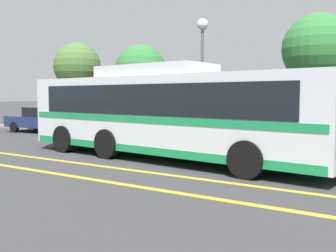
% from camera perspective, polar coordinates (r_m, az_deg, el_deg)
% --- Properties ---
extents(ground_plane, '(220.00, 220.00, 0.00)m').
position_cam_1_polar(ground_plane, '(13.46, 1.08, -4.66)').
color(ground_plane, '#38383A').
extents(lane_strip_0, '(31.33, 0.20, 0.01)m').
position_cam_1_polar(lane_strip_0, '(11.46, -6.02, -6.28)').
color(lane_strip_0, gold).
rests_on(lane_strip_0, ground_plane).
extents(lane_strip_1, '(31.33, 0.20, 0.01)m').
position_cam_1_polar(lane_strip_1, '(10.34, -11.39, -7.53)').
color(lane_strip_1, gold).
rests_on(lane_strip_1, ground_plane).
extents(curb_strip, '(39.33, 0.36, 0.15)m').
position_cam_1_polar(curb_strip, '(17.72, 9.11, -2.26)').
color(curb_strip, '#99999E').
rests_on(curb_strip, ground_plane).
extents(transit_bus, '(11.81, 3.62, 3.15)m').
position_cam_1_polar(transit_bus, '(13.07, -0.06, 2.07)').
color(transit_bus, silver).
rests_on(transit_bus, ground_plane).
extents(parked_car_0, '(4.76, 1.89, 1.46)m').
position_cam_1_polar(parked_car_0, '(23.58, -17.69, 0.85)').
color(parked_car_0, navy).
rests_on(parked_car_0, ground_plane).
extents(parked_car_1, '(4.18, 2.18, 1.34)m').
position_cam_1_polar(parked_car_1, '(19.73, -7.77, 0.21)').
color(parked_car_1, navy).
rests_on(parked_car_1, ground_plane).
extents(parked_car_2, '(4.70, 2.00, 1.37)m').
position_cam_1_polar(parked_car_2, '(16.37, 8.40, -0.57)').
color(parked_car_2, '#4C3823').
rests_on(parked_car_2, ground_plane).
extents(street_lamp, '(0.55, 0.55, 5.78)m').
position_cam_1_polar(street_lamp, '(19.21, 5.00, 11.27)').
color(street_lamp, '#59595E').
rests_on(street_lamp, ground_plane).
extents(tree_0, '(3.28, 3.28, 5.30)m').
position_cam_1_polar(tree_0, '(25.04, -3.99, 7.94)').
color(tree_0, '#513823').
rests_on(tree_0, ground_plane).
extents(tree_1, '(3.28, 3.28, 5.81)m').
position_cam_1_polar(tree_1, '(28.55, -13.03, 8.43)').
color(tree_1, '#513823').
rests_on(tree_1, ground_plane).
extents(tree_2, '(3.06, 3.06, 5.70)m').
position_cam_1_polar(tree_2, '(18.63, 20.89, 10.38)').
color(tree_2, '#513823').
rests_on(tree_2, ground_plane).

